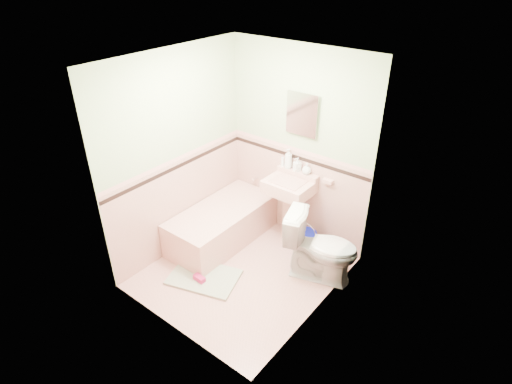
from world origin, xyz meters
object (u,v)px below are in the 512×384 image
Objects in this scene: sink at (288,211)px; soap_bottle_right at (307,169)px; medicine_cabinet at (302,114)px; bucket at (305,241)px; soap_bottle_mid at (297,164)px; toilet at (322,247)px; bathtub at (222,225)px; soap_bottle_left at (288,158)px; shoe at (199,278)px.

soap_bottle_right is (0.13, 0.18, 0.58)m from sink.
bucket is at bearing -39.07° from medicine_cabinet.
medicine_cabinet reaches higher than soap_bottle_mid.
toilet is at bearing -42.79° from soap_bottle_right.
bathtub is 1.78× the size of toilet.
bathtub is 1.78m from medicine_cabinet.
sink is at bearing -90.00° from medicine_cabinet.
soap_bottle_left is (-0.15, -0.03, -0.61)m from medicine_cabinet.
sink is 0.62m from soap_bottle_right.
sink is 3.28× the size of bucket.
sink is 0.79m from toilet.
soap_bottle_left is at bearing 180.00° from soap_bottle_mid.
bucket is at bearing 33.89° from toilet.
soap_bottle_left is 0.28m from soap_bottle_right.
bathtub is 1.24m from soap_bottle_left.
toilet is at bearing -38.78° from medicine_cabinet.
soap_bottle_right is 1.00m from toilet.
bathtub is 3.27× the size of medicine_cabinet.
bathtub is 0.88m from shoe.
medicine_cabinet is at bearing 90.00° from sink.
shoe is (0.35, -0.79, -0.16)m from bathtub.
soap_bottle_left reaches higher than bucket.
soap_bottle_left is 1.48× the size of soap_bottle_mid.
toilet is (0.85, -0.54, -0.67)m from soap_bottle_left.
soap_bottle_right is at bearing -13.45° from medicine_cabinet.
soap_bottle_left reaches higher than shoe.
soap_bottle_mid is (-0.01, 0.18, 0.60)m from sink.
soap_bottle_mid reaches higher than toilet.
shoe is (-0.46, -1.50, -0.97)m from soap_bottle_right.
sink is 0.63m from soap_bottle_mid.
medicine_cabinet is 3.18× the size of soap_bottle_right.
toilet is at bearing -32.15° from soap_bottle_left.
toilet is at bearing 7.15° from bathtub.
soap_bottle_mid is 1.82m from shoe.
toilet is 1.46m from shoe.
soap_bottle_left reaches higher than sink.
sink is 6.23× the size of soap_bottle_right.
medicine_cabinet reaches higher than bathtub.
medicine_cabinet is at bearing 64.68° from soap_bottle_mid.
bucket is (0.18, -0.22, -0.90)m from soap_bottle_right.
medicine_cabinet is 1.57m from toilet.
soap_bottle_left is at bearing -168.56° from medicine_cabinet.
toilet is at bearing -36.72° from soap_bottle_mid.
sink is 1.07× the size of toilet.
medicine_cabinet is 1.68× the size of bucket.
sink is 1.27m from medicine_cabinet.
bathtub is at bearing 79.59° from toilet.
bucket is at bearing -7.38° from sink.
soap_bottle_mid is at bearing -115.32° from medicine_cabinet.
soap_bottle_mid is 1.09m from toilet.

